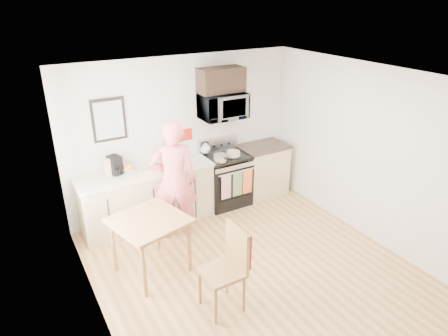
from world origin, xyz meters
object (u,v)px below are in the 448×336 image
dining_table (149,225)px  chair (233,256)px  range (226,181)px  cake (233,154)px  person (174,181)px  microwave (223,106)px

dining_table → chair: 1.23m
range → cake: bearing=-57.2°
person → dining_table: person is taller
range → microwave: microwave is taller
chair → microwave: bearing=61.9°
microwave → cake: microwave is taller
chair → person: bearing=88.5°
microwave → dining_table: 2.46m
dining_table → range: bearing=32.7°
cake → range: bearing=122.8°
microwave → chair: (-1.21, -2.34, -1.08)m
range → microwave: bearing=90.1°
microwave → person: size_ratio=0.40×
microwave → cake: 0.83m
dining_table → cake: (1.90, 1.05, 0.25)m
range → person: bearing=-156.1°
range → person: size_ratio=0.62×
chair → cake: 2.49m
range → dining_table: (-1.82, -1.17, 0.28)m
dining_table → chair: (0.62, -1.07, -0.03)m
range → dining_table: bearing=-147.3°
microwave → dining_table: bearing=-145.1°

